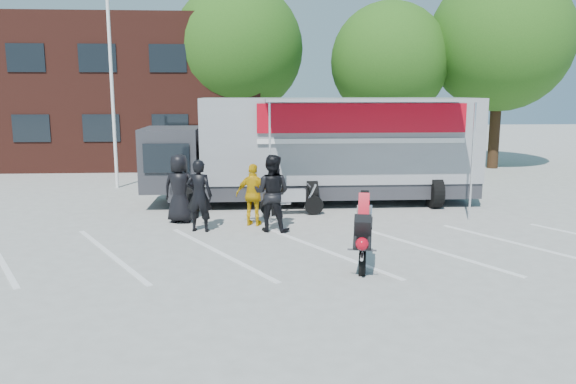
{
  "coord_description": "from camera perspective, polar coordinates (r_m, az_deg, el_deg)",
  "views": [
    {
      "loc": [
        -1.45,
        -11.25,
        3.55
      ],
      "look_at": [
        -0.61,
        1.34,
        1.3
      ],
      "focal_mm": 35.0,
      "sensor_mm": 36.0,
      "label": 1
    }
  ],
  "objects": [
    {
      "name": "stunt_bike_rider",
      "position": [
        11.84,
        7.62,
        -7.43
      ],
      "size": [
        1.03,
        1.62,
        1.77
      ],
      "primitive_type": null,
      "rotation": [
        0.0,
        0.0,
        -0.23
      ],
      "color": "black",
      "rests_on": "ground"
    },
    {
      "name": "office_building",
      "position": [
        30.48,
        -20.38,
        9.39
      ],
      "size": [
        18.0,
        8.0,
        7.0
      ],
      "primitive_type": "cube",
      "color": "#4B1F18",
      "rests_on": "ground"
    },
    {
      "name": "spectator_leather_a",
      "position": [
        15.65,
        -10.94,
        0.35
      ],
      "size": [
        1.05,
        0.81,
        1.89
      ],
      "primitive_type": "imported",
      "rotation": [
        0.0,
        0.0,
        2.89
      ],
      "color": "black",
      "rests_on": "ground"
    },
    {
      "name": "ground",
      "position": [
        11.89,
        3.41,
        -7.28
      ],
      "size": [
        100.0,
        100.0,
        0.0
      ],
      "primitive_type": "plane",
      "color": "#A8A8A3",
      "rests_on": "ground"
    },
    {
      "name": "tree_mid",
      "position": [
        27.07,
        10.25,
        12.9
      ],
      "size": [
        5.44,
        5.44,
        7.68
      ],
      "color": "#382314",
      "rests_on": "ground"
    },
    {
      "name": "tree_right",
      "position": [
        28.28,
        20.76,
        14.19
      ],
      "size": [
        6.46,
        6.46,
        9.12
      ],
      "color": "#382314",
      "rests_on": "ground"
    },
    {
      "name": "spectator_hivis",
      "position": [
        15.05,
        -3.51,
        -0.3
      ],
      "size": [
        1.06,
        0.68,
        1.67
      ],
      "primitive_type": "imported",
      "rotation": [
        0.0,
        0.0,
        2.85
      ],
      "color": "#DCA80B",
      "rests_on": "ground"
    },
    {
      "name": "parking_bay_lines",
      "position": [
        12.84,
        2.85,
        -5.93
      ],
      "size": [
        18.09,
        13.33,
        0.01
      ],
      "primitive_type": "cube",
      "rotation": [
        0.0,
        0.0,
        0.52
      ],
      "color": "white",
      "rests_on": "ground"
    },
    {
      "name": "flagpole",
      "position": [
        21.84,
        -16.96,
        13.63
      ],
      "size": [
        1.61,
        0.12,
        8.0
      ],
      "color": "white",
      "rests_on": "ground"
    },
    {
      "name": "spectator_leather_b",
      "position": [
        14.55,
        -9.01,
        -0.37
      ],
      "size": [
        0.75,
        0.57,
        1.87
      ],
      "primitive_type": "imported",
      "rotation": [
        0.0,
        0.0,
        2.95
      ],
      "color": "black",
      "rests_on": "ground"
    },
    {
      "name": "spectator_leather_c",
      "position": [
        14.4,
        -1.67,
        -0.12
      ],
      "size": [
        1.16,
        1.03,
        1.99
      ],
      "primitive_type": "imported",
      "rotation": [
        0.0,
        0.0,
        2.8
      ],
      "color": "black",
      "rests_on": "ground"
    },
    {
      "name": "transporter_truck",
      "position": [
        18.29,
        3.54,
        -1.1
      ],
      "size": [
        10.61,
        5.12,
        3.37
      ],
      "primitive_type": null,
      "rotation": [
        0.0,
        0.0,
        -0.0
      ],
      "color": "#919399",
      "rests_on": "ground"
    },
    {
      "name": "parked_motorcycle",
      "position": [
        16.4,
        0.4,
        -2.39
      ],
      "size": [
        1.93,
        0.75,
        0.99
      ],
      "primitive_type": null,
      "rotation": [
        0.0,
        0.0,
        1.64
      ],
      "color": "silver",
      "rests_on": "ground"
    },
    {
      "name": "tree_left",
      "position": [
        27.33,
        -5.1,
        14.29
      ],
      "size": [
        6.12,
        6.12,
        8.64
      ],
      "color": "#382314",
      "rests_on": "ground"
    }
  ]
}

